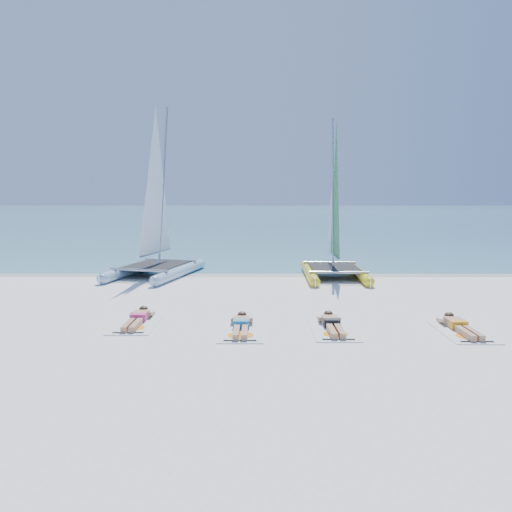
{
  "coord_description": "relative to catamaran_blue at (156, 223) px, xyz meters",
  "views": [
    {
      "loc": [
        0.77,
        -13.74,
        3.1
      ],
      "look_at": [
        0.74,
        1.2,
        1.24
      ],
      "focal_mm": 35.0,
      "sensor_mm": 36.0,
      "label": 1
    }
  ],
  "objects": [
    {
      "name": "ground",
      "position": [
        3.06,
        -5.17,
        -2.0
      ],
      "size": [
        140.0,
        140.0,
        0.0
      ],
      "primitive_type": "plane",
      "color": "white",
      "rests_on": "ground"
    },
    {
      "name": "sea",
      "position": [
        3.06,
        57.83,
        -2.0
      ],
      "size": [
        140.0,
        115.0,
        0.01
      ],
      "primitive_type": "cube",
      "color": "#7BCECB",
      "rests_on": "ground"
    },
    {
      "name": "wet_sand_strip",
      "position": [
        3.06,
        0.33,
        -2.0
      ],
      "size": [
        140.0,
        1.4,
        0.01
      ],
      "primitive_type": "cube",
      "color": "beige",
      "rests_on": "ground"
    },
    {
      "name": "catamaran_blue",
      "position": [
        0.0,
        0.0,
        0.0
      ],
      "size": [
        3.47,
        5.34,
        6.7
      ],
      "rotation": [
        0.0,
        0.0,
        -0.25
      ],
      "color": "#AACCE0",
      "rests_on": "ground"
    },
    {
      "name": "catamaran_yellow",
      "position": [
        6.71,
        -0.04,
        -0.05
      ],
      "size": [
        2.25,
        4.88,
        6.19
      ],
      "rotation": [
        0.0,
        0.0,
        -0.02
      ],
      "color": "yellow",
      "rests_on": "ground"
    },
    {
      "name": "towel_a",
      "position": [
        0.94,
        -7.34,
        -1.99
      ],
      "size": [
        1.0,
        1.85,
        0.02
      ],
      "primitive_type": "cube",
      "color": "white",
      "rests_on": "ground"
    },
    {
      "name": "sunbather_a",
      "position": [
        0.94,
        -7.14,
        -1.88
      ],
      "size": [
        0.37,
        1.73,
        0.26
      ],
      "color": "tan",
      "rests_on": "towel_a"
    },
    {
      "name": "towel_b",
      "position": [
        3.47,
        -7.94,
        -1.99
      ],
      "size": [
        1.0,
        1.85,
        0.02
      ],
      "primitive_type": "cube",
      "color": "white",
      "rests_on": "ground"
    },
    {
      "name": "sunbather_b",
      "position": [
        3.47,
        -7.75,
        -1.88
      ],
      "size": [
        0.37,
        1.73,
        0.26
      ],
      "color": "tan",
      "rests_on": "towel_b"
    },
    {
      "name": "towel_c",
      "position": [
        5.57,
        -7.85,
        -1.99
      ],
      "size": [
        1.0,
        1.85,
        0.02
      ],
      "primitive_type": "cube",
      "color": "white",
      "rests_on": "ground"
    },
    {
      "name": "sunbather_c",
      "position": [
        5.57,
        -7.65,
        -1.88
      ],
      "size": [
        0.37,
        1.73,
        0.26
      ],
      "color": "tan",
      "rests_on": "towel_c"
    },
    {
      "name": "towel_d",
      "position": [
        8.45,
        -8.0,
        -1.99
      ],
      "size": [
        1.0,
        1.85,
        0.02
      ],
      "primitive_type": "cube",
      "color": "white",
      "rests_on": "ground"
    },
    {
      "name": "sunbather_d",
      "position": [
        8.45,
        -7.81,
        -1.88
      ],
      "size": [
        0.37,
        1.73,
        0.26
      ],
      "color": "tan",
      "rests_on": "towel_d"
    }
  ]
}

